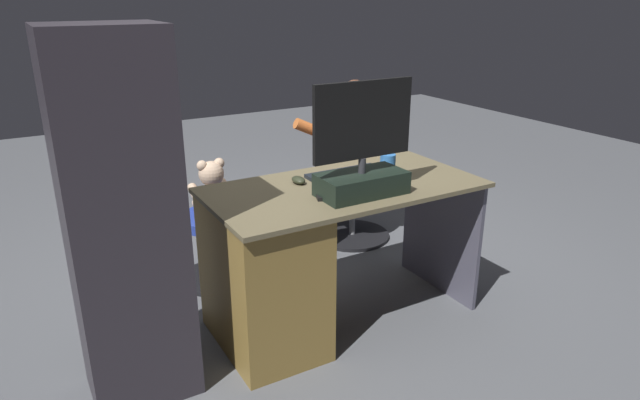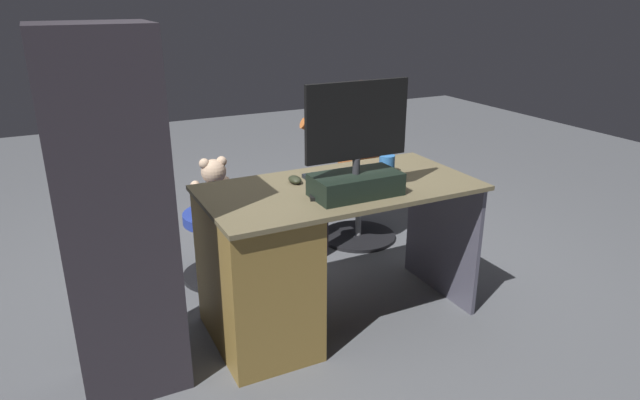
% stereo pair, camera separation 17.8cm
% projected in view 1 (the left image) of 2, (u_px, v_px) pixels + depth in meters
% --- Properties ---
extents(ground_plane, '(10.00, 10.00, 0.00)m').
position_uv_depth(ground_plane, '(309.00, 286.00, 3.37)').
color(ground_plane, '#55575C').
extents(desk, '(1.38, 0.70, 0.76)m').
position_uv_depth(desk, '(280.00, 265.00, 2.76)').
color(desk, brown).
rests_on(desk, ground_plane).
extents(monitor, '(0.52, 0.22, 0.54)m').
position_uv_depth(monitor, '(363.00, 162.00, 2.62)').
color(monitor, black).
rests_on(monitor, desk).
extents(keyboard, '(0.42, 0.14, 0.02)m').
position_uv_depth(keyboard, '(345.00, 173.00, 2.95)').
color(keyboard, black).
rests_on(keyboard, desk).
extents(computer_mouse, '(0.06, 0.10, 0.04)m').
position_uv_depth(computer_mouse, '(298.00, 180.00, 2.82)').
color(computer_mouse, '#2A2F1F').
rests_on(computer_mouse, desk).
extents(cup, '(0.08, 0.08, 0.10)m').
position_uv_depth(cup, '(388.00, 163.00, 3.00)').
color(cup, '#3372BF').
rests_on(cup, desk).
extents(tv_remote, '(0.09, 0.16, 0.02)m').
position_uv_depth(tv_remote, '(320.00, 194.00, 2.65)').
color(tv_remote, black).
rests_on(tv_remote, desk).
extents(notebook_binder, '(0.30, 0.35, 0.02)m').
position_uv_depth(notebook_binder, '(373.00, 183.00, 2.80)').
color(notebook_binder, silver).
rests_on(notebook_binder, desk).
extents(office_chair_teddy, '(0.46, 0.46, 0.43)m').
position_uv_depth(office_chair_teddy, '(216.00, 241.00, 3.37)').
color(office_chair_teddy, black).
rests_on(office_chair_teddy, ground_plane).
extents(teddy_bear, '(0.24, 0.24, 0.34)m').
position_uv_depth(teddy_bear, '(212.00, 190.00, 3.27)').
color(teddy_bear, '#CDAB8D').
rests_on(teddy_bear, office_chair_teddy).
extents(visitor_chair, '(0.54, 0.54, 0.43)m').
position_uv_depth(visitor_chair, '(353.00, 206.00, 3.98)').
color(visitor_chair, black).
rests_on(visitor_chair, ground_plane).
extents(person, '(0.55, 0.51, 1.13)m').
position_uv_depth(person, '(344.00, 150.00, 3.79)').
color(person, '#C2642D').
rests_on(person, ground_plane).
extents(equipment_rack, '(0.44, 0.36, 1.56)m').
position_uv_depth(equipment_rack, '(124.00, 226.00, 2.25)').
color(equipment_rack, '#2C282F').
rests_on(equipment_rack, ground_plane).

